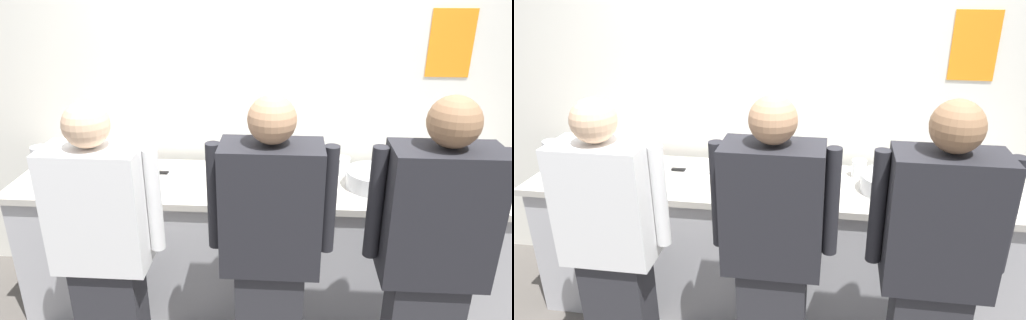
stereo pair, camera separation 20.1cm
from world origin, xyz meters
TOP-DOWN VIEW (x-y plane):
  - wall_back at (0.00, 0.79)m, footprint 4.77×0.11m
  - prep_counter at (0.00, 0.34)m, footprint 3.04×0.64m
  - chef_near_left at (-0.73, -0.36)m, footprint 0.58×0.24m
  - chef_center at (0.07, -0.35)m, footprint 0.60×0.24m
  - chef_far_right at (0.80, -0.40)m, footprint 0.60×0.24m
  - plate_stack_front at (1.17, 0.44)m, footprint 0.25×0.25m
  - mixing_bowl_steel at (0.65, 0.32)m, footprint 0.32×0.32m
  - sheet_tray at (0.13, 0.31)m, footprint 0.43×0.38m
  - squeeze_bottle_primary at (-0.99, 0.48)m, footprint 0.05×0.05m
  - squeeze_bottle_secondary at (-1.24, 0.25)m, footprint 0.06×0.06m
  - ramekin_yellow_sauce at (-0.95, 0.34)m, footprint 0.08×0.08m
  - ramekin_red_sauce at (0.90, 0.23)m, footprint 0.09×0.09m
  - deli_cup at (0.49, 0.50)m, footprint 0.09×0.09m
  - chefs_knife at (-0.58, 0.43)m, footprint 0.28×0.03m

SIDE VIEW (x-z plane):
  - prep_counter at x=0.00m, z-range 0.00..0.90m
  - chef_near_left at x=-0.73m, z-range 0.04..1.62m
  - chef_center at x=0.07m, z-range 0.05..1.66m
  - chef_far_right at x=0.80m, z-range 0.05..1.69m
  - chefs_knife at x=-0.58m, z-range 0.89..0.91m
  - sheet_tray at x=0.13m, z-range 0.89..0.92m
  - ramekin_yellow_sauce at x=-0.95m, z-range 0.90..0.93m
  - ramekin_red_sauce at x=0.90m, z-range 0.90..0.94m
  - plate_stack_front at x=1.17m, z-range 0.89..0.99m
  - mixing_bowl_steel at x=0.65m, z-range 0.89..1.00m
  - deli_cup at x=0.49m, z-range 0.89..1.00m
  - squeeze_bottle_secondary at x=-1.24m, z-range 0.89..1.07m
  - squeeze_bottle_primary at x=-0.99m, z-range 0.89..1.09m
  - wall_back at x=0.00m, z-range 0.00..2.90m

